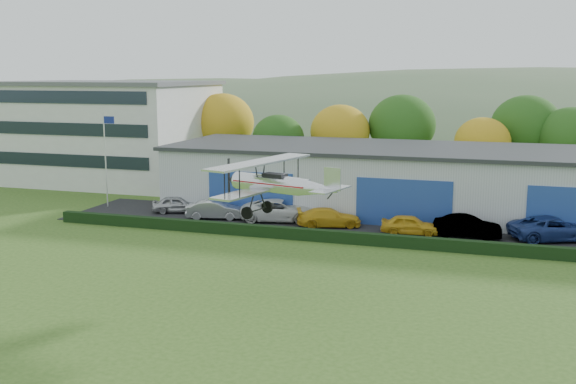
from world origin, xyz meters
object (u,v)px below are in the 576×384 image
(car_0, at_px, (177,204))
(car_6, at_px, (553,228))
(car_1, at_px, (215,210))
(car_5, at_px, (467,226))
(car_2, at_px, (280,210))
(hangar, at_px, (414,180))
(office_block, at_px, (108,131))
(car_3, at_px, (329,217))
(flagpole, at_px, (106,151))
(car_4, at_px, (410,225))
(biplane, at_px, (276,182))

(car_0, distance_m, car_6, 28.51)
(car_1, distance_m, car_5, 18.99)
(car_2, bearing_deg, hangar, -65.40)
(office_block, bearing_deg, car_3, -27.71)
(office_block, bearing_deg, car_0, -42.27)
(car_1, relative_size, car_3, 0.94)
(flagpole, relative_size, car_4, 1.98)
(flagpole, relative_size, car_6, 1.36)
(car_2, relative_size, car_4, 1.47)
(car_0, xyz_separation_m, car_6, (28.50, -0.51, 0.14))
(hangar, distance_m, car_0, 19.43)
(car_1, bearing_deg, biplane, -160.93)
(car_3, height_order, biplane, biplane)
(hangar, relative_size, biplane, 5.26)
(hangar, relative_size, car_4, 10.06)
(office_block, distance_m, car_4, 37.31)
(office_block, xyz_separation_m, car_0, (14.76, -13.42, -4.49))
(car_4, bearing_deg, flagpole, 80.32)
(office_block, relative_size, car_4, 5.11)
(car_1, xyz_separation_m, car_5, (18.99, -0.14, 0.03))
(office_block, distance_m, car_1, 24.17)
(hangar, xyz_separation_m, office_block, (-33.00, 7.02, 2.56))
(car_5, bearing_deg, hangar, 30.35)
(hangar, height_order, car_1, hangar)
(car_5, xyz_separation_m, biplane, (-8.89, -14.92, 4.99))
(car_6, bearing_deg, car_5, 74.57)
(car_0, xyz_separation_m, biplane, (14.01, -16.34, 5.07))
(flagpole, xyz_separation_m, biplane, (20.65, -16.75, 1.01))
(car_3, bearing_deg, office_block, 42.10)
(car_0, height_order, car_6, car_6)
(hangar, height_order, car_6, hangar)
(car_1, height_order, car_5, car_5)
(car_0, relative_size, car_4, 0.98)
(car_4, xyz_separation_m, car_5, (3.88, 0.35, 0.07))
(car_0, relative_size, car_3, 0.84)
(car_1, distance_m, car_3, 9.10)
(car_3, relative_size, biplane, 0.61)
(car_2, bearing_deg, car_5, -105.81)
(car_4, bearing_deg, office_block, 60.98)
(car_2, height_order, biplane, biplane)
(hangar, bearing_deg, car_6, -33.95)
(hangar, height_order, car_0, hangar)
(office_block, height_order, car_5, office_block)
(car_4, relative_size, car_6, 0.69)
(office_block, height_order, car_4, office_block)
(car_3, bearing_deg, car_6, -107.74)
(car_5, bearing_deg, biplane, 148.71)
(flagpole, distance_m, car_4, 26.08)
(car_5, height_order, car_6, car_6)
(flagpole, xyz_separation_m, car_3, (19.66, -1.59, -4.05))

